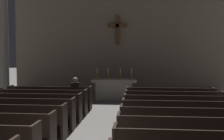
# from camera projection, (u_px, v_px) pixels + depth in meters

# --- Properties ---
(pew_left_row_4) EXTENTS (3.41, 0.50, 0.95)m
(pew_left_row_4) POSITION_uv_depth(u_px,v_px,m) (2.00, 121.00, 7.24)
(pew_left_row_4) COLOR black
(pew_left_row_4) RESTS_ON ground
(pew_left_row_5) EXTENTS (3.41, 0.50, 0.95)m
(pew_left_row_5) POSITION_uv_depth(u_px,v_px,m) (18.00, 113.00, 8.22)
(pew_left_row_5) COLOR black
(pew_left_row_5) RESTS_ON ground
(pew_left_row_6) EXTENTS (3.41, 0.50, 0.95)m
(pew_left_row_6) POSITION_uv_depth(u_px,v_px,m) (31.00, 107.00, 9.21)
(pew_left_row_6) COLOR black
(pew_left_row_6) RESTS_ON ground
(pew_left_row_7) EXTENTS (3.41, 0.50, 0.95)m
(pew_left_row_7) POSITION_uv_depth(u_px,v_px,m) (41.00, 102.00, 10.19)
(pew_left_row_7) COLOR black
(pew_left_row_7) RESTS_ON ground
(pew_left_row_8) EXTENTS (3.41, 0.50, 0.95)m
(pew_left_row_8) POSITION_uv_depth(u_px,v_px,m) (50.00, 97.00, 11.18)
(pew_left_row_8) COLOR black
(pew_left_row_8) RESTS_ON ground
(pew_right_row_3) EXTENTS (3.41, 0.50, 0.95)m
(pew_right_row_3) POSITION_uv_depth(u_px,v_px,m) (197.00, 137.00, 5.81)
(pew_right_row_3) COLOR black
(pew_right_row_3) RESTS_ON ground
(pew_right_row_4) EXTENTS (3.41, 0.50, 0.95)m
(pew_right_row_4) POSITION_uv_depth(u_px,v_px,m) (189.00, 125.00, 6.79)
(pew_right_row_4) COLOR black
(pew_right_row_4) RESTS_ON ground
(pew_right_row_5) EXTENTS (3.41, 0.50, 0.95)m
(pew_right_row_5) POSITION_uv_depth(u_px,v_px,m) (182.00, 116.00, 7.77)
(pew_right_row_5) COLOR black
(pew_right_row_5) RESTS_ON ground
(pew_right_row_6) EXTENTS (3.41, 0.50, 0.95)m
(pew_right_row_6) POSITION_uv_depth(u_px,v_px,m) (177.00, 109.00, 8.76)
(pew_right_row_6) COLOR black
(pew_right_row_6) RESTS_ON ground
(pew_right_row_7) EXTENTS (3.41, 0.50, 0.95)m
(pew_right_row_7) POSITION_uv_depth(u_px,v_px,m) (173.00, 104.00, 9.74)
(pew_right_row_7) COLOR black
(pew_right_row_7) RESTS_ON ground
(pew_right_row_8) EXTENTS (3.41, 0.50, 0.95)m
(pew_right_row_8) POSITION_uv_depth(u_px,v_px,m) (170.00, 99.00, 10.72)
(pew_right_row_8) COLOR black
(pew_right_row_8) RESTS_ON ground
(column_left_second) EXTENTS (1.02, 1.02, 6.20)m
(column_left_second) POSITION_uv_depth(u_px,v_px,m) (1.00, 38.00, 13.18)
(column_left_second) COLOR #9E998E
(column_left_second) RESTS_ON ground
(altar) EXTENTS (2.20, 0.90, 1.01)m
(altar) POSITION_uv_depth(u_px,v_px,m) (114.00, 89.00, 13.50)
(altar) COLOR #A8A399
(altar) RESTS_ON ground
(candlestick_outer_left) EXTENTS (0.16, 0.16, 0.57)m
(candlestick_outer_left) POSITION_uv_depth(u_px,v_px,m) (97.00, 76.00, 13.54)
(candlestick_outer_left) COLOR #B79338
(candlestick_outer_left) RESTS_ON altar
(candlestick_inner_left) EXTENTS (0.16, 0.16, 0.57)m
(candlestick_inner_left) POSITION_uv_depth(u_px,v_px,m) (108.00, 76.00, 13.49)
(candlestick_inner_left) COLOR #B79338
(candlestick_inner_left) RESTS_ON altar
(candlestick_inner_right) EXTENTS (0.16, 0.16, 0.57)m
(candlestick_inner_right) POSITION_uv_depth(u_px,v_px,m) (120.00, 76.00, 13.44)
(candlestick_inner_right) COLOR #B79338
(candlestick_inner_right) RESTS_ON altar
(candlestick_outer_right) EXTENTS (0.16, 0.16, 0.57)m
(candlestick_outer_right) POSITION_uv_depth(u_px,v_px,m) (131.00, 76.00, 13.39)
(candlestick_outer_right) COLOR #B79338
(candlestick_outer_right) RESTS_ON altar
(apse_with_cross) EXTENTS (11.91, 0.45, 6.56)m
(apse_with_cross) POSITION_uv_depth(u_px,v_px,m) (118.00, 36.00, 15.56)
(apse_with_cross) COLOR gray
(apse_with_cross) RESTS_ON ground
(lone_worshipper) EXTENTS (0.32, 0.43, 1.32)m
(lone_worshipper) POSITION_uv_depth(u_px,v_px,m) (76.00, 92.00, 11.10)
(lone_worshipper) COLOR #26262B
(lone_worshipper) RESTS_ON ground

